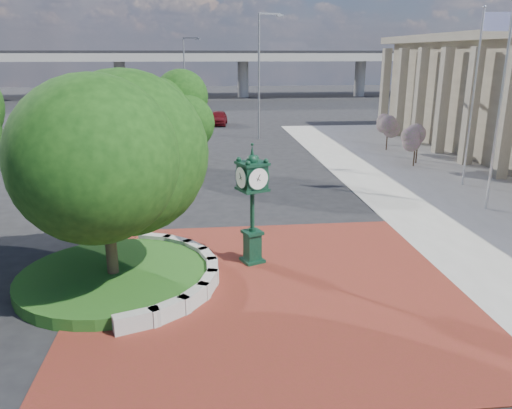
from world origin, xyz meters
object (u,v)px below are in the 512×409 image
(parked_car, at_px, (218,118))
(flagpole_b, at_px, (473,98))
(street_lamp_near, at_px, (261,67))
(post_clock, at_px, (252,200))
(flagpole_a, at_px, (502,93))
(street_lamp_far, at_px, (186,73))

(parked_car, relative_size, flagpole_b, 0.44)
(parked_car, xyz_separation_m, street_lamp_near, (3.42, -9.03, 5.35))
(post_clock, xyz_separation_m, street_lamp_near, (3.46, 26.74, 3.72))
(post_clock, xyz_separation_m, flagpole_b, (12.95, 9.54, 2.55))
(street_lamp_near, bearing_deg, flagpole_b, -61.11)
(flagpole_a, height_order, street_lamp_far, flagpole_a)
(street_lamp_far, bearing_deg, post_clock, -85.31)
(flagpole_a, bearing_deg, street_lamp_far, 114.09)
(parked_car, height_order, flagpole_b, flagpole_b)
(post_clock, relative_size, street_lamp_near, 0.41)
(parked_car, height_order, flagpole_a, flagpole_a)
(post_clock, relative_size, flagpole_b, 0.45)
(parked_car, distance_m, flagpole_a, 33.20)
(post_clock, bearing_deg, flagpole_b, 36.38)
(flagpole_a, relative_size, street_lamp_far, 1.23)
(post_clock, relative_size, parked_car, 1.01)
(flagpole_b, distance_m, street_lamp_near, 19.68)
(post_clock, relative_size, flagpole_a, 0.40)
(flagpole_b, bearing_deg, street_lamp_near, 118.89)
(post_clock, xyz_separation_m, street_lamp_far, (-3.16, 38.56, 2.77))
(flagpole_b, bearing_deg, flagpole_a, -104.64)
(parked_car, relative_size, street_lamp_near, 0.41)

